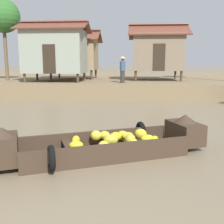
{
  "coord_description": "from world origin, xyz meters",
  "views": [
    {
      "loc": [
        0.71,
        -0.59,
        2.14
      ],
      "look_at": [
        0.07,
        6.98,
        0.75
      ],
      "focal_mm": 43.61,
      "sensor_mm": 36.0,
      "label": 1
    }
  ],
  "objects_px": {
    "stilt_house_mid_right": "(157,52)",
    "vendor_person": "(123,68)",
    "palm_tree_far": "(3,17)",
    "banana_boat": "(105,143)",
    "stilt_house_left": "(55,51)",
    "stilt_house_mid_left": "(74,54)"
  },
  "relations": [
    {
      "from": "stilt_house_left",
      "to": "palm_tree_far",
      "type": "bearing_deg",
      "value": 166.52
    },
    {
      "from": "stilt_house_mid_left",
      "to": "vendor_person",
      "type": "height_order",
      "value": "stilt_house_mid_left"
    },
    {
      "from": "stilt_house_left",
      "to": "vendor_person",
      "type": "bearing_deg",
      "value": -11.44
    },
    {
      "from": "stilt_house_mid_right",
      "to": "palm_tree_far",
      "type": "relative_size",
      "value": 0.75
    },
    {
      "from": "stilt_house_left",
      "to": "stilt_house_mid_left",
      "type": "height_order",
      "value": "stilt_house_left"
    },
    {
      "from": "stilt_house_mid_right",
      "to": "palm_tree_far",
      "type": "distance_m",
      "value": 11.12
    },
    {
      "from": "stilt_house_mid_left",
      "to": "palm_tree_far",
      "type": "relative_size",
      "value": 0.75
    },
    {
      "from": "banana_boat",
      "to": "vendor_person",
      "type": "height_order",
      "value": "vendor_person"
    },
    {
      "from": "palm_tree_far",
      "to": "vendor_person",
      "type": "xyz_separation_m",
      "value": [
        8.43,
        -1.85,
        -3.49
      ]
    },
    {
      "from": "palm_tree_far",
      "to": "banana_boat",
      "type": "bearing_deg",
      "value": -56.79
    },
    {
      "from": "stilt_house_mid_left",
      "to": "vendor_person",
      "type": "distance_m",
      "value": 6.0
    },
    {
      "from": "banana_boat",
      "to": "palm_tree_far",
      "type": "distance_m",
      "value": 16.39
    },
    {
      "from": "stilt_house_mid_right",
      "to": "vendor_person",
      "type": "xyz_separation_m",
      "value": [
        -2.37,
        -3.08,
        -1.11
      ]
    },
    {
      "from": "stilt_house_mid_right",
      "to": "vendor_person",
      "type": "bearing_deg",
      "value": -127.55
    },
    {
      "from": "stilt_house_mid_right",
      "to": "vendor_person",
      "type": "height_order",
      "value": "stilt_house_mid_right"
    },
    {
      "from": "banana_boat",
      "to": "stilt_house_left",
      "type": "height_order",
      "value": "stilt_house_left"
    },
    {
      "from": "stilt_house_mid_left",
      "to": "vendor_person",
      "type": "relative_size",
      "value": 2.54
    },
    {
      "from": "stilt_house_mid_left",
      "to": "palm_tree_far",
      "type": "distance_m",
      "value": 5.59
    },
    {
      "from": "stilt_house_mid_right",
      "to": "stilt_house_mid_left",
      "type": "bearing_deg",
      "value": 169.19
    },
    {
      "from": "palm_tree_far",
      "to": "vendor_person",
      "type": "relative_size",
      "value": 3.38
    },
    {
      "from": "banana_boat",
      "to": "palm_tree_far",
      "type": "xyz_separation_m",
      "value": [
        -8.55,
        13.06,
        4.98
      ]
    },
    {
      "from": "stilt_house_left",
      "to": "vendor_person",
      "type": "relative_size",
      "value": 2.75
    }
  ]
}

